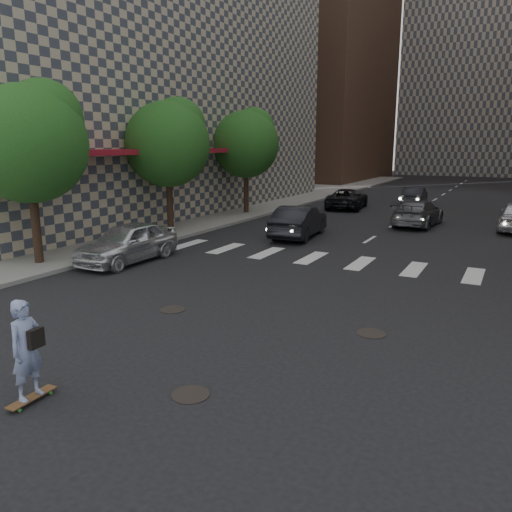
% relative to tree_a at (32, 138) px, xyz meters
% --- Properties ---
extents(ground, '(160.00, 160.00, 0.00)m').
position_rel_tree_a_xyz_m(ground, '(9.45, -3.14, -4.65)').
color(ground, black).
rests_on(ground, ground).
extents(sidewalk_left, '(13.00, 80.00, 0.15)m').
position_rel_tree_a_xyz_m(sidewalk_left, '(-5.05, 16.86, -4.57)').
color(sidewalk_left, gray).
rests_on(sidewalk_left, ground).
extents(building_left, '(16.40, 33.00, 25.00)m').
position_rel_tree_a_xyz_m(building_left, '(-9.03, 15.35, 7.84)').
color(building_left, tan).
rests_on(building_left, ground).
extents(tower_left, '(18.00, 24.00, 40.00)m').
position_rel_tree_a_xyz_m(tower_left, '(-10.55, 51.86, 15.35)').
color(tower_left, brown).
rests_on(tower_left, ground).
extents(tower_center, '(22.00, 20.00, 48.00)m').
position_rel_tree_a_xyz_m(tower_center, '(9.45, 74.86, 19.35)').
color(tower_center, '#ADA08E').
rests_on(tower_center, ground).
extents(tree_a, '(4.20, 4.20, 6.60)m').
position_rel_tree_a_xyz_m(tree_a, '(0.00, 0.00, 0.00)').
color(tree_a, '#382619').
rests_on(tree_a, sidewalk_left).
extents(tree_b, '(4.20, 4.20, 6.60)m').
position_rel_tree_a_xyz_m(tree_b, '(0.00, 8.00, 0.00)').
color(tree_b, '#382619').
rests_on(tree_b, sidewalk_left).
extents(tree_c, '(4.20, 4.20, 6.60)m').
position_rel_tree_a_xyz_m(tree_c, '(0.00, 16.00, 0.00)').
color(tree_c, '#382619').
rests_on(tree_c, sidewalk_left).
extents(manhole_a, '(0.70, 0.70, 0.02)m').
position_rel_tree_a_xyz_m(manhole_a, '(10.65, -5.64, -4.64)').
color(manhole_a, black).
rests_on(manhole_a, ground).
extents(manhole_b, '(0.70, 0.70, 0.02)m').
position_rel_tree_a_xyz_m(manhole_b, '(7.45, -1.94, -4.64)').
color(manhole_b, black).
rests_on(manhole_b, ground).
extents(manhole_c, '(0.70, 0.70, 0.02)m').
position_rel_tree_a_xyz_m(manhole_c, '(12.75, -1.14, -4.64)').
color(manhole_c, black).
rests_on(manhole_c, ground).
extents(skateboarder, '(0.48, 0.96, 1.88)m').
position_rel_tree_a_xyz_m(skateboarder, '(8.33, -7.14, -3.66)').
color(skateboarder, brown).
rests_on(skateboarder, ground).
extents(silver_sedan, '(1.83, 4.51, 1.53)m').
position_rel_tree_a_xyz_m(silver_sedan, '(2.45, 1.91, -3.88)').
color(silver_sedan, silver).
rests_on(silver_sedan, ground).
extents(traffic_car_a, '(2.12, 4.85, 1.55)m').
position_rel_tree_a_xyz_m(traffic_car_a, '(6.20, 9.86, -3.87)').
color(traffic_car_a, black).
rests_on(traffic_car_a, ground).
extents(traffic_car_b, '(2.34, 5.09, 1.44)m').
position_rel_tree_a_xyz_m(traffic_car_b, '(10.67, 16.23, -3.93)').
color(traffic_car_b, '#585A5F').
rests_on(traffic_car_b, ground).
extents(traffic_car_c, '(2.92, 5.29, 1.40)m').
position_rel_tree_a_xyz_m(traffic_car_c, '(4.83, 21.84, -3.95)').
color(traffic_car_c, black).
rests_on(traffic_car_c, ground).
extents(traffic_car_e, '(1.66, 4.21, 1.36)m').
position_rel_tree_a_xyz_m(traffic_car_e, '(8.65, 26.25, -3.96)').
color(traffic_car_e, black).
rests_on(traffic_car_e, ground).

